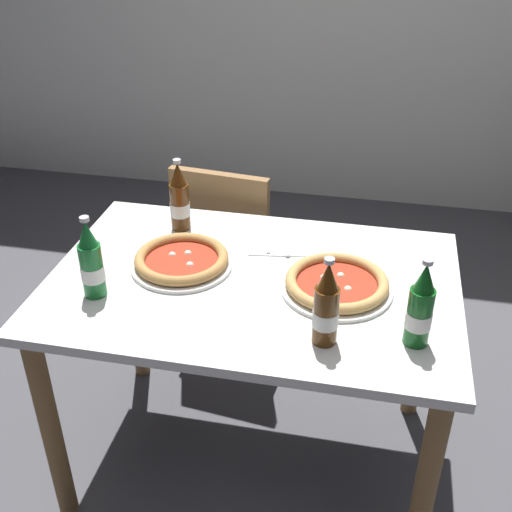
# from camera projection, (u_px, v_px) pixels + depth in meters

# --- Properties ---
(ground_plane) EXTENTS (8.00, 8.00, 0.00)m
(ground_plane) POSITION_uv_depth(u_px,v_px,m) (253.00, 455.00, 2.25)
(ground_plane) COLOR #4C4C51
(dining_table_main) EXTENTS (1.20, 0.80, 0.75)m
(dining_table_main) POSITION_uv_depth(u_px,v_px,m) (253.00, 311.00, 1.92)
(dining_table_main) COLOR silver
(dining_table_main) RESTS_ON ground_plane
(chair_behind_table) EXTENTS (0.44, 0.44, 0.85)m
(chair_behind_table) POSITION_uv_depth(u_px,v_px,m) (231.00, 247.00, 2.55)
(chair_behind_table) COLOR olive
(chair_behind_table) RESTS_ON ground_plane
(pizza_margherita_near) EXTENTS (0.31, 0.31, 0.04)m
(pizza_margherita_near) POSITION_uv_depth(u_px,v_px,m) (182.00, 260.00, 1.91)
(pizza_margherita_near) COLOR white
(pizza_margherita_near) RESTS_ON dining_table_main
(pizza_marinara_far) EXTENTS (0.32, 0.32, 0.04)m
(pizza_marinara_far) POSITION_uv_depth(u_px,v_px,m) (337.00, 284.00, 1.80)
(pizza_marinara_far) COLOR white
(pizza_marinara_far) RESTS_ON dining_table_main
(beer_bottle_left) EXTENTS (0.07, 0.07, 0.25)m
(beer_bottle_left) POSITION_uv_depth(u_px,v_px,m) (420.00, 309.00, 1.56)
(beer_bottle_left) COLOR #14591E
(beer_bottle_left) RESTS_ON dining_table_main
(beer_bottle_center) EXTENTS (0.07, 0.07, 0.25)m
(beer_bottle_center) POSITION_uv_depth(u_px,v_px,m) (179.00, 200.00, 2.08)
(beer_bottle_center) COLOR #512D0F
(beer_bottle_center) RESTS_ON dining_table_main
(beer_bottle_right) EXTENTS (0.07, 0.07, 0.25)m
(beer_bottle_right) POSITION_uv_depth(u_px,v_px,m) (326.00, 308.00, 1.56)
(beer_bottle_right) COLOR #512D0F
(beer_bottle_right) RESTS_ON dining_table_main
(beer_bottle_extra) EXTENTS (0.07, 0.07, 0.25)m
(beer_bottle_extra) POSITION_uv_depth(u_px,v_px,m) (91.00, 263.00, 1.74)
(beer_bottle_extra) COLOR #196B2D
(beer_bottle_extra) RESTS_ON dining_table_main
(napkin_with_cutlery) EXTENTS (0.21, 0.21, 0.01)m
(napkin_with_cutlery) POSITION_uv_depth(u_px,v_px,m) (278.00, 241.00, 2.05)
(napkin_with_cutlery) COLOR white
(napkin_with_cutlery) RESTS_ON dining_table_main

